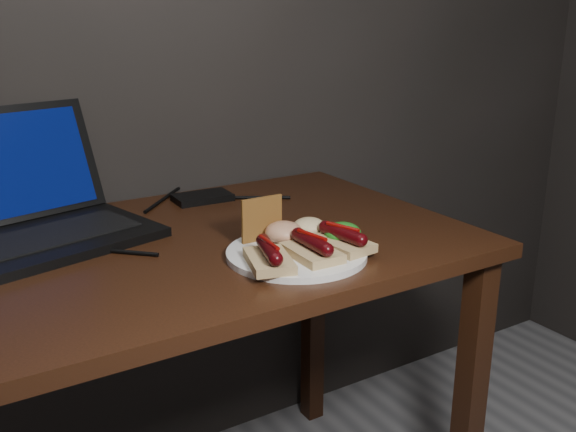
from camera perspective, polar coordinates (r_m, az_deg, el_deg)
The scene contains 12 objects.
desk at distance 1.26m, azimuth -15.03°, elevation -7.25°, with size 1.40×0.70×0.75m.
laptop at distance 1.35m, azimuth -22.21°, elevation 0.25°, with size 0.48×0.43×0.25m.
hard_drive at distance 1.54m, azimuth -7.61°, elevation 1.65°, with size 0.13×0.08×0.02m, color black.
desk_cables at distance 1.37m, azimuth -17.24°, elevation -1.16°, with size 1.04×0.43×0.01m.
plate at distance 1.17m, azimuth 0.77°, elevation -3.36°, with size 0.26×0.26×0.01m, color white.
bread_sausage_left at distance 1.10m, azimuth -1.69°, elevation -3.56°, with size 0.10×0.13×0.04m.
bread_sausage_center at distance 1.14m, azimuth 2.14°, elevation -2.85°, with size 0.07×0.12×0.04m.
bread_sausage_right at distance 1.18m, azimuth 4.85°, elevation -2.08°, with size 0.08×0.12×0.04m.
crispbread at distance 1.21m, azimuth -2.34°, elevation -0.25°, with size 0.09×0.01×0.09m, color brown.
salad_greens at distance 1.21m, azimuth 4.89°, elevation -1.50°, with size 0.07×0.07×0.04m, color #115210.
salsa_mound at distance 1.21m, azimuth -0.38°, elevation -1.44°, with size 0.07×0.07×0.04m, color maroon.
coleslaw_mound at distance 1.25m, azimuth 1.90°, elevation -0.96°, with size 0.06×0.06×0.04m, color beige.
Camera 1 is at (-0.30, 0.27, 1.17)m, focal length 40.00 mm.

